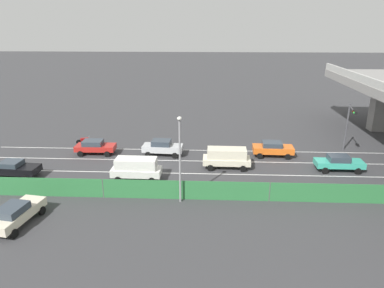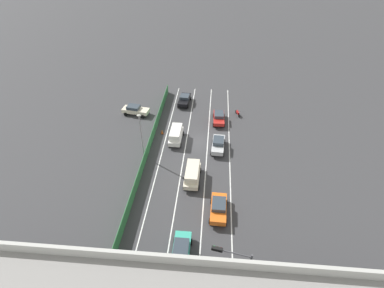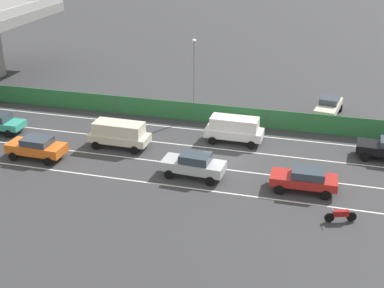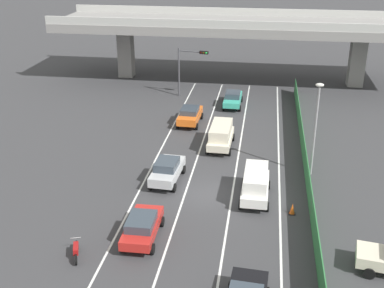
# 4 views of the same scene
# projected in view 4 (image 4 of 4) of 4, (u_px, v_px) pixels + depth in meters

# --- Properties ---
(ground_plane) EXTENTS (300.00, 300.00, 0.00)m
(ground_plane) POSITION_uv_depth(u_px,v_px,m) (209.00, 194.00, 34.81)
(ground_plane) COLOR #38383A
(lane_line_left_edge) EXTENTS (0.14, 45.27, 0.01)m
(lane_line_left_edge) POSITION_uv_depth(u_px,v_px,m) (155.00, 161.00, 39.71)
(lane_line_left_edge) COLOR silver
(lane_line_left_edge) RESTS_ON ground
(lane_line_mid_left) EXTENTS (0.14, 45.27, 0.01)m
(lane_line_mid_left) POSITION_uv_depth(u_px,v_px,m) (195.00, 164.00, 39.25)
(lane_line_mid_left) COLOR silver
(lane_line_mid_left) RESTS_ON ground
(lane_line_mid_right) EXTENTS (0.14, 45.27, 0.01)m
(lane_line_mid_right) POSITION_uv_depth(u_px,v_px,m) (237.00, 167.00, 38.79)
(lane_line_mid_right) COLOR silver
(lane_line_mid_right) RESTS_ON ground
(lane_line_right_edge) EXTENTS (0.14, 45.27, 0.01)m
(lane_line_right_edge) POSITION_uv_depth(u_px,v_px,m) (279.00, 170.00, 38.33)
(lane_line_right_edge) COLOR silver
(lane_line_right_edge) RESTS_ON ground
(elevated_overpass) EXTENTS (44.07, 10.20, 8.14)m
(elevated_overpass) POSITION_uv_depth(u_px,v_px,m) (239.00, 28.00, 58.83)
(elevated_overpass) COLOR gray
(elevated_overpass) RESTS_ON ground
(green_fence) EXTENTS (0.10, 41.37, 1.67)m
(green_fence) POSITION_uv_depth(u_px,v_px,m) (305.00, 162.00, 37.73)
(green_fence) COLOR #2D753D
(green_fence) RESTS_ON ground
(car_sedan_red) EXTENTS (2.07, 4.37, 1.58)m
(car_sedan_red) POSITION_uv_depth(u_px,v_px,m) (142.00, 226.00, 29.35)
(car_sedan_red) COLOR red
(car_sedan_red) RESTS_ON ground
(car_van_white) EXTENTS (2.05, 4.60, 2.10)m
(car_van_white) POSITION_uv_depth(u_px,v_px,m) (256.00, 183.00, 33.75)
(car_van_white) COLOR silver
(car_van_white) RESTS_ON ground
(car_taxi_orange) EXTENTS (2.12, 4.40, 1.65)m
(car_taxi_orange) POSITION_uv_depth(u_px,v_px,m) (190.00, 115.00, 47.21)
(car_taxi_orange) COLOR orange
(car_taxi_orange) RESTS_ON ground
(car_taxi_teal) EXTENTS (1.94, 4.62, 1.60)m
(car_taxi_teal) POSITION_uv_depth(u_px,v_px,m) (233.00, 98.00, 52.03)
(car_taxi_teal) COLOR teal
(car_taxi_teal) RESTS_ON ground
(car_van_cream) EXTENTS (2.14, 4.75, 2.04)m
(car_van_cream) POSITION_uv_depth(u_px,v_px,m) (221.00, 134.00, 41.92)
(car_van_cream) COLOR beige
(car_van_cream) RESTS_ON ground
(car_sedan_silver) EXTENTS (2.18, 4.47, 1.74)m
(car_sedan_silver) POSITION_uv_depth(u_px,v_px,m) (167.00, 170.00, 36.19)
(car_sedan_silver) COLOR #B7BABC
(car_sedan_silver) RESTS_ON ground
(motorcycle) EXTENTS (0.84, 1.88, 0.93)m
(motorcycle) POSITION_uv_depth(u_px,v_px,m) (76.00, 250.00, 27.85)
(motorcycle) COLOR black
(motorcycle) RESTS_ON ground
(traffic_light) EXTENTS (3.44, 0.92, 5.43)m
(traffic_light) POSITION_uv_depth(u_px,v_px,m) (189.00, 63.00, 53.88)
(traffic_light) COLOR #47474C
(traffic_light) RESTS_ON ground
(street_lamp) EXTENTS (0.60, 0.36, 7.19)m
(street_lamp) POSITION_uv_depth(u_px,v_px,m) (316.00, 121.00, 35.93)
(street_lamp) COLOR gray
(street_lamp) RESTS_ON ground
(traffic_cone) EXTENTS (0.47, 0.47, 0.74)m
(traffic_cone) POSITION_uv_depth(u_px,v_px,m) (292.00, 209.00, 32.21)
(traffic_cone) COLOR orange
(traffic_cone) RESTS_ON ground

